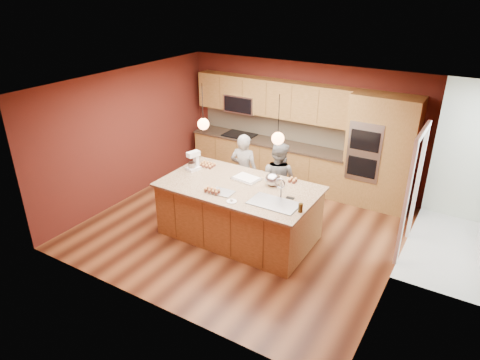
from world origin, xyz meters
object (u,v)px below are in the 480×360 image
Objects in this scene: person_left at (244,171)px; mixing_bowl at (273,179)px; island at (240,211)px; person_right at (278,180)px; stand_mixer at (193,162)px.

person_left reaches higher than mixing_bowl.
person_left reaches higher than island.
person_right is (0.75, 0.00, -0.01)m from person_left.
island is 9.98× the size of mixing_bowl.
person_right is at bearing 108.80° from mixing_bowl.
person_left reaches higher than person_right.
person_right is 1.64m from stand_mixer.
person_left is 5.68× the size of mixing_bowl.
island is at bearing 77.73° from person_right.
island is at bearing 108.39° from person_left.
person_right is 4.28× the size of stand_mixer.
island is at bearing -146.19° from mixing_bowl.
island is 1.08m from person_right.
island is 1.76× the size of person_left.
island reaches higher than mixing_bowl.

